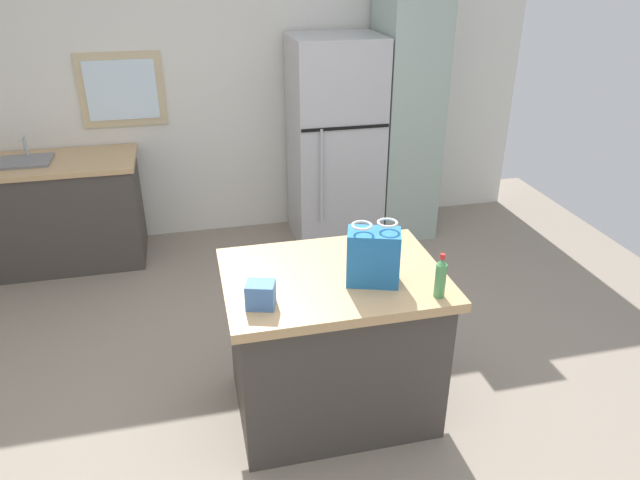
{
  "coord_description": "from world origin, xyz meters",
  "views": [
    {
      "loc": [
        -0.45,
        -2.49,
        2.38
      ],
      "look_at": [
        0.22,
        0.37,
        0.93
      ],
      "focal_mm": 33.26,
      "sensor_mm": 36.0,
      "label": 1
    }
  ],
  "objects_px": {
    "kitchen_island": "(333,343)",
    "shopping_bag": "(373,256)",
    "bottle": "(440,278)",
    "tall_cabinet": "(405,116)",
    "small_box": "(261,295)",
    "refrigerator": "(335,142)"
  },
  "relations": [
    {
      "from": "refrigerator",
      "to": "bottle",
      "type": "relative_size",
      "value": 7.67
    },
    {
      "from": "refrigerator",
      "to": "shopping_bag",
      "type": "xyz_separation_m",
      "value": [
        -0.41,
        -2.34,
        0.14
      ]
    },
    {
      "from": "kitchen_island",
      "to": "bottle",
      "type": "xyz_separation_m",
      "value": [
        0.44,
        -0.33,
        0.54
      ]
    },
    {
      "from": "kitchen_island",
      "to": "refrigerator",
      "type": "distance_m",
      "value": 2.33
    },
    {
      "from": "tall_cabinet",
      "to": "bottle",
      "type": "distance_m",
      "value": 2.66
    },
    {
      "from": "tall_cabinet",
      "to": "small_box",
      "type": "relative_size",
      "value": 16.12
    },
    {
      "from": "kitchen_island",
      "to": "small_box",
      "type": "relative_size",
      "value": 8.59
    },
    {
      "from": "kitchen_island",
      "to": "bottle",
      "type": "distance_m",
      "value": 0.77
    },
    {
      "from": "kitchen_island",
      "to": "shopping_bag",
      "type": "xyz_separation_m",
      "value": [
        0.17,
        -0.12,
        0.58
      ]
    },
    {
      "from": "kitchen_island",
      "to": "shopping_bag",
      "type": "relative_size",
      "value": 3.48
    },
    {
      "from": "bottle",
      "to": "small_box",
      "type": "bearing_deg",
      "value": 172.65
    },
    {
      "from": "shopping_bag",
      "to": "bottle",
      "type": "height_order",
      "value": "shopping_bag"
    },
    {
      "from": "refrigerator",
      "to": "kitchen_island",
      "type": "bearing_deg",
      "value": -104.7
    },
    {
      "from": "kitchen_island",
      "to": "bottle",
      "type": "relative_size",
      "value": 4.94
    },
    {
      "from": "refrigerator",
      "to": "small_box",
      "type": "bearing_deg",
      "value": -112.06
    },
    {
      "from": "shopping_bag",
      "to": "small_box",
      "type": "bearing_deg",
      "value": -170.62
    },
    {
      "from": "tall_cabinet",
      "to": "bottle",
      "type": "relative_size",
      "value": 9.28
    },
    {
      "from": "kitchen_island",
      "to": "shopping_bag",
      "type": "height_order",
      "value": "shopping_bag"
    },
    {
      "from": "tall_cabinet",
      "to": "shopping_bag",
      "type": "bearing_deg",
      "value": -114.05
    },
    {
      "from": "kitchen_island",
      "to": "tall_cabinet",
      "type": "bearing_deg",
      "value": 61.3
    },
    {
      "from": "tall_cabinet",
      "to": "bottle",
      "type": "xyz_separation_m",
      "value": [
        -0.77,
        -2.54,
        -0.09
      ]
    },
    {
      "from": "kitchen_island",
      "to": "refrigerator",
      "type": "xyz_separation_m",
      "value": [
        0.58,
        2.22,
        0.44
      ]
    }
  ]
}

